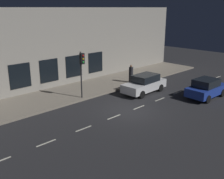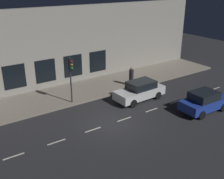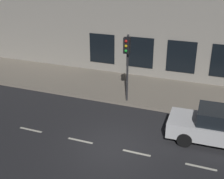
{
  "view_description": "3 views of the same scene",
  "coord_description": "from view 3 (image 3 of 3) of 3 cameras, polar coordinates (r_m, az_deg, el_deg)",
  "views": [
    {
      "loc": [
        -11.86,
        13.23,
        7.1
      ],
      "look_at": [
        0.58,
        1.22,
        1.75
      ],
      "focal_mm": 42.48,
      "sensor_mm": 36.0,
      "label": 1
    },
    {
      "loc": [
        -13.8,
        9.53,
        9.33
      ],
      "look_at": [
        1.0,
        -0.62,
        2.05
      ],
      "focal_mm": 44.03,
      "sensor_mm": 36.0,
      "label": 2
    },
    {
      "loc": [
        -10.11,
        -3.76,
        7.38
      ],
      "look_at": [
        2.36,
        0.99,
        1.62
      ],
      "focal_mm": 48.23,
      "sensor_mm": 36.0,
      "label": 3
    }
  ],
  "objects": [
    {
      "name": "lane_centre_line",
      "position": [
        12.81,
        4.68,
        -11.89
      ],
      "size": [
        0.12,
        27.2,
        0.01
      ],
      "color": "beige",
      "rests_on": "ground"
    },
    {
      "name": "ground_plane",
      "position": [
        13.06,
        0.39,
        -11.04
      ],
      "size": [
        60.0,
        60.0,
        0.0
      ],
      "primitive_type": "plane",
      "color": "#28282B"
    },
    {
      "name": "sidewalk",
      "position": [
        18.3,
        7.26,
        -0.37
      ],
      "size": [
        4.5,
        32.0,
        0.15
      ],
      "color": "gray",
      "rests_on": "ground"
    },
    {
      "name": "traffic_light",
      "position": [
        15.79,
        2.85,
        6.74
      ],
      "size": [
        0.45,
        0.32,
        3.72
      ],
      "color": "#2D2D30",
      "rests_on": "sidewalk"
    },
    {
      "name": "parked_car_1",
      "position": [
        13.84,
        19.85,
        -6.62
      ],
      "size": [
        1.93,
        4.36,
        1.58
      ],
      "rotation": [
        0.0,
        0.0,
        0.03
      ],
      "color": "silver",
      "rests_on": "ground"
    },
    {
      "name": "building_facade",
      "position": [
        19.65,
        9.63,
        11.81
      ],
      "size": [
        0.65,
        32.0,
        7.13
      ],
      "color": "gray",
      "rests_on": "ground"
    }
  ]
}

